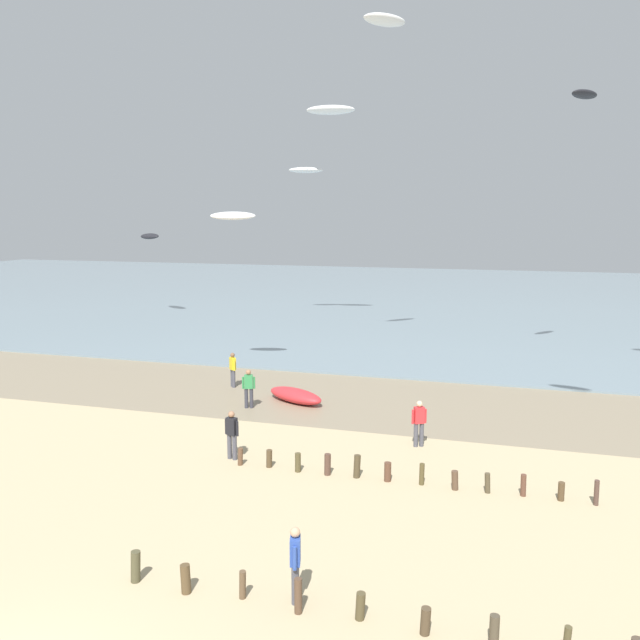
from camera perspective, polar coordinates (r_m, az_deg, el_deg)
wet_sand_strip at (r=30.61m, az=0.22°, el=-6.69°), size 120.00×8.63×0.01m
sea at (r=68.60m, az=9.42°, el=2.03°), size 160.00×70.00×0.10m
groyne_mid at (r=21.38m, az=6.46°, el=-12.95°), size 11.30×0.31×0.77m
person_nearest_camera at (r=23.09m, az=-7.64°, el=-9.71°), size 0.55×0.31×1.71m
person_by_waterline at (r=15.16m, az=-2.15°, el=-20.18°), size 0.31×0.55×1.71m
person_right_flank at (r=28.88m, az=-6.19°, el=-5.83°), size 0.54×0.32×1.71m
person_far_down_beach at (r=24.35m, az=8.56°, el=-8.72°), size 0.51×0.37×1.71m
person_trailing_behind at (r=32.42m, az=-7.56°, el=-4.20°), size 0.42×0.44×1.71m
grounded_kite at (r=29.78m, az=-2.14°, el=-6.54°), size 3.21×2.35×0.61m
kite_aloft_0 at (r=49.46m, az=0.93°, el=17.72°), size 3.65×1.78×0.85m
kite_aloft_1 at (r=38.38m, az=21.92°, el=17.67°), size 1.87×2.17×0.58m
kite_aloft_2 at (r=39.50m, az=5.62°, el=24.42°), size 2.59×2.61×0.79m
kite_aloft_3 at (r=55.76m, az=-14.53°, el=7.03°), size 2.72×2.13×0.64m
kite_aloft_5 at (r=52.13m, az=-1.23°, el=12.84°), size 2.78×1.70×0.54m
kite_aloft_6 at (r=34.29m, az=-7.55°, el=8.93°), size 2.47×1.34×0.59m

